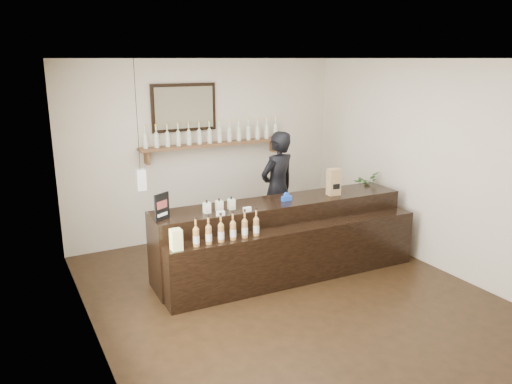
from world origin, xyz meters
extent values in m
plane|color=black|center=(0.00, 0.00, 0.00)|extent=(5.00, 5.00, 0.00)
plane|color=beige|center=(0.00, 2.50, 1.40)|extent=(4.50, 0.00, 4.50)
plane|color=beige|center=(0.00, -2.50, 1.40)|extent=(4.50, 0.00, 4.50)
plane|color=beige|center=(-2.25, 0.00, 1.40)|extent=(0.00, 5.00, 5.00)
plane|color=beige|center=(2.25, 0.00, 1.40)|extent=(0.00, 5.00, 5.00)
plane|color=white|center=(0.00, 0.00, 2.80)|extent=(5.00, 5.00, 0.00)
cube|color=brown|center=(0.10, 2.37, 1.50)|extent=(2.40, 0.25, 0.04)
cube|color=brown|center=(-0.98, 2.40, 1.38)|extent=(0.04, 0.20, 0.20)
cube|color=brown|center=(1.18, 2.40, 1.38)|extent=(0.04, 0.20, 0.20)
cube|color=black|center=(-0.35, 2.47, 2.08)|extent=(1.02, 0.04, 0.72)
cube|color=#403929|center=(-0.35, 2.44, 2.08)|extent=(0.92, 0.01, 0.62)
cube|color=white|center=(-1.30, 1.60, 1.25)|extent=(0.12, 0.12, 0.28)
cylinder|color=black|center=(-1.30, 1.60, 2.09)|extent=(0.01, 0.01, 1.41)
cylinder|color=silver|center=(-1.00, 2.37, 1.62)|extent=(0.07, 0.07, 0.20)
cone|color=silver|center=(-1.00, 2.37, 1.75)|extent=(0.07, 0.07, 0.05)
cylinder|color=silver|center=(-1.00, 2.37, 1.81)|extent=(0.02, 0.02, 0.07)
cylinder|color=yellow|center=(-1.00, 2.37, 1.86)|extent=(0.03, 0.03, 0.02)
cylinder|color=white|center=(-1.00, 2.37, 1.60)|extent=(0.07, 0.07, 0.09)
cylinder|color=silver|center=(-0.83, 2.37, 1.62)|extent=(0.07, 0.07, 0.20)
cone|color=silver|center=(-0.83, 2.37, 1.75)|extent=(0.07, 0.07, 0.05)
cylinder|color=silver|center=(-0.83, 2.37, 1.81)|extent=(0.02, 0.02, 0.07)
cylinder|color=yellow|center=(-0.83, 2.37, 1.86)|extent=(0.03, 0.03, 0.02)
cylinder|color=white|center=(-0.83, 2.37, 1.60)|extent=(0.07, 0.07, 0.09)
cylinder|color=silver|center=(-0.66, 2.37, 1.62)|extent=(0.07, 0.07, 0.20)
cone|color=silver|center=(-0.66, 2.37, 1.75)|extent=(0.07, 0.07, 0.05)
cylinder|color=silver|center=(-0.66, 2.37, 1.81)|extent=(0.02, 0.02, 0.07)
cylinder|color=yellow|center=(-0.66, 2.37, 1.86)|extent=(0.03, 0.03, 0.02)
cylinder|color=white|center=(-0.66, 2.37, 1.60)|extent=(0.07, 0.07, 0.09)
cylinder|color=silver|center=(-0.49, 2.37, 1.62)|extent=(0.07, 0.07, 0.20)
cone|color=silver|center=(-0.49, 2.37, 1.75)|extent=(0.07, 0.07, 0.05)
cylinder|color=silver|center=(-0.49, 2.37, 1.81)|extent=(0.02, 0.02, 0.07)
cylinder|color=yellow|center=(-0.49, 2.37, 1.86)|extent=(0.03, 0.03, 0.02)
cylinder|color=white|center=(-0.49, 2.37, 1.60)|extent=(0.07, 0.07, 0.09)
cylinder|color=silver|center=(-0.32, 2.37, 1.62)|extent=(0.07, 0.07, 0.20)
cone|color=silver|center=(-0.32, 2.37, 1.75)|extent=(0.07, 0.07, 0.05)
cylinder|color=silver|center=(-0.32, 2.37, 1.81)|extent=(0.02, 0.02, 0.07)
cylinder|color=yellow|center=(-0.32, 2.37, 1.86)|extent=(0.03, 0.03, 0.02)
cylinder|color=white|center=(-0.32, 2.37, 1.60)|extent=(0.07, 0.07, 0.09)
cylinder|color=silver|center=(-0.15, 2.37, 1.62)|extent=(0.07, 0.07, 0.20)
cone|color=silver|center=(-0.15, 2.37, 1.75)|extent=(0.07, 0.07, 0.05)
cylinder|color=silver|center=(-0.15, 2.37, 1.81)|extent=(0.02, 0.02, 0.07)
cylinder|color=yellow|center=(-0.15, 2.37, 1.86)|extent=(0.03, 0.03, 0.02)
cylinder|color=white|center=(-0.15, 2.37, 1.60)|extent=(0.07, 0.07, 0.09)
cylinder|color=silver|center=(0.02, 2.37, 1.62)|extent=(0.07, 0.07, 0.20)
cone|color=silver|center=(0.02, 2.37, 1.75)|extent=(0.07, 0.07, 0.05)
cylinder|color=silver|center=(0.02, 2.37, 1.81)|extent=(0.02, 0.02, 0.07)
cylinder|color=yellow|center=(0.02, 2.37, 1.86)|extent=(0.03, 0.03, 0.02)
cylinder|color=white|center=(0.02, 2.37, 1.60)|extent=(0.07, 0.07, 0.09)
cylinder|color=silver|center=(0.18, 2.37, 1.62)|extent=(0.07, 0.07, 0.20)
cone|color=silver|center=(0.18, 2.37, 1.75)|extent=(0.07, 0.07, 0.05)
cylinder|color=silver|center=(0.18, 2.37, 1.81)|extent=(0.02, 0.02, 0.07)
cylinder|color=yellow|center=(0.18, 2.37, 1.86)|extent=(0.03, 0.03, 0.02)
cylinder|color=white|center=(0.18, 2.37, 1.60)|extent=(0.07, 0.07, 0.09)
cylinder|color=silver|center=(0.35, 2.37, 1.62)|extent=(0.07, 0.07, 0.20)
cone|color=silver|center=(0.35, 2.37, 1.75)|extent=(0.07, 0.07, 0.05)
cylinder|color=silver|center=(0.35, 2.37, 1.81)|extent=(0.02, 0.02, 0.07)
cylinder|color=yellow|center=(0.35, 2.37, 1.86)|extent=(0.03, 0.03, 0.02)
cylinder|color=white|center=(0.35, 2.37, 1.60)|extent=(0.07, 0.07, 0.09)
cylinder|color=silver|center=(0.52, 2.37, 1.62)|extent=(0.07, 0.07, 0.20)
cone|color=silver|center=(0.52, 2.37, 1.75)|extent=(0.07, 0.07, 0.05)
cylinder|color=silver|center=(0.52, 2.37, 1.81)|extent=(0.02, 0.02, 0.07)
cylinder|color=yellow|center=(0.52, 2.37, 1.86)|extent=(0.03, 0.03, 0.02)
cylinder|color=white|center=(0.52, 2.37, 1.60)|extent=(0.07, 0.07, 0.09)
cylinder|color=silver|center=(0.69, 2.37, 1.62)|extent=(0.07, 0.07, 0.20)
cone|color=silver|center=(0.69, 2.37, 1.75)|extent=(0.07, 0.07, 0.05)
cylinder|color=silver|center=(0.69, 2.37, 1.81)|extent=(0.02, 0.02, 0.07)
cylinder|color=yellow|center=(0.69, 2.37, 1.86)|extent=(0.03, 0.03, 0.02)
cylinder|color=white|center=(0.69, 2.37, 1.60)|extent=(0.07, 0.07, 0.09)
cylinder|color=silver|center=(0.86, 2.37, 1.62)|extent=(0.07, 0.07, 0.20)
cone|color=silver|center=(0.86, 2.37, 1.75)|extent=(0.07, 0.07, 0.05)
cylinder|color=silver|center=(0.86, 2.37, 1.81)|extent=(0.02, 0.02, 0.07)
cylinder|color=yellow|center=(0.86, 2.37, 1.86)|extent=(0.03, 0.03, 0.02)
cylinder|color=white|center=(0.86, 2.37, 1.60)|extent=(0.07, 0.07, 0.09)
cylinder|color=silver|center=(1.03, 2.37, 1.62)|extent=(0.07, 0.07, 0.20)
cone|color=silver|center=(1.03, 2.37, 1.75)|extent=(0.07, 0.07, 0.05)
cylinder|color=silver|center=(1.03, 2.37, 1.81)|extent=(0.02, 0.02, 0.07)
cylinder|color=yellow|center=(1.03, 2.37, 1.86)|extent=(0.03, 0.03, 0.02)
cylinder|color=white|center=(1.03, 2.37, 1.60)|extent=(0.07, 0.07, 0.09)
cylinder|color=silver|center=(1.20, 2.37, 1.62)|extent=(0.07, 0.07, 0.20)
cone|color=silver|center=(1.20, 2.37, 1.75)|extent=(0.07, 0.07, 0.05)
cylinder|color=silver|center=(1.20, 2.37, 1.81)|extent=(0.02, 0.02, 0.07)
cylinder|color=yellow|center=(1.20, 2.37, 1.86)|extent=(0.03, 0.03, 0.02)
cylinder|color=white|center=(1.20, 2.37, 1.60)|extent=(0.07, 0.07, 0.09)
cube|color=black|center=(0.32, 0.70, 0.49)|extent=(3.50, 0.73, 0.97)
cube|color=black|center=(0.32, 0.24, 0.37)|extent=(3.49, 0.42, 0.74)
cube|color=white|center=(-0.65, 0.47, 1.00)|extent=(0.10, 0.04, 0.05)
cube|color=white|center=(-0.30, 0.47, 1.00)|extent=(0.10, 0.04, 0.05)
cube|color=#F3F797|center=(-1.30, 0.24, 0.80)|extent=(0.12, 0.12, 0.12)
cube|color=#F3F797|center=(-1.30, 0.24, 0.92)|extent=(0.12, 0.12, 0.12)
cube|color=silver|center=(-0.76, 0.65, 1.04)|extent=(0.08, 0.08, 0.13)
cube|color=beige|center=(-0.76, 0.60, 1.04)|extent=(0.07, 0.00, 0.06)
cylinder|color=black|center=(-0.76, 0.65, 1.12)|extent=(0.02, 0.02, 0.03)
cube|color=silver|center=(-0.59, 0.65, 1.04)|extent=(0.08, 0.08, 0.13)
cube|color=beige|center=(-0.59, 0.60, 1.04)|extent=(0.07, 0.00, 0.06)
cylinder|color=black|center=(-0.59, 0.65, 1.12)|extent=(0.02, 0.02, 0.03)
cube|color=silver|center=(-0.43, 0.65, 1.04)|extent=(0.08, 0.08, 0.13)
cube|color=beige|center=(-0.43, 0.60, 1.04)|extent=(0.07, 0.00, 0.06)
cylinder|color=black|center=(-0.43, 0.65, 1.12)|extent=(0.02, 0.02, 0.03)
cylinder|color=#A67238|center=(-1.07, 0.24, 0.84)|extent=(0.07, 0.07, 0.20)
cone|color=#A67238|center=(-1.07, 0.24, 0.97)|extent=(0.07, 0.07, 0.05)
cylinder|color=#A67238|center=(-1.07, 0.24, 1.03)|extent=(0.02, 0.02, 0.07)
cylinder|color=black|center=(-1.07, 0.24, 1.07)|extent=(0.03, 0.03, 0.02)
cylinder|color=white|center=(-1.07, 0.24, 0.82)|extent=(0.07, 0.07, 0.09)
cylinder|color=#A67238|center=(-0.91, 0.24, 0.84)|extent=(0.07, 0.07, 0.20)
cone|color=#A67238|center=(-0.91, 0.24, 0.97)|extent=(0.07, 0.07, 0.05)
cylinder|color=#A67238|center=(-0.91, 0.24, 1.03)|extent=(0.02, 0.02, 0.07)
cylinder|color=black|center=(-0.91, 0.24, 1.07)|extent=(0.03, 0.03, 0.02)
cylinder|color=white|center=(-0.91, 0.24, 0.82)|extent=(0.07, 0.07, 0.09)
cylinder|color=#A67238|center=(-0.76, 0.24, 0.84)|extent=(0.07, 0.07, 0.20)
cone|color=#A67238|center=(-0.76, 0.24, 0.97)|extent=(0.07, 0.07, 0.05)
cylinder|color=#A67238|center=(-0.76, 0.24, 1.03)|extent=(0.02, 0.02, 0.07)
cylinder|color=black|center=(-0.76, 0.24, 1.07)|extent=(0.03, 0.03, 0.02)
cylinder|color=white|center=(-0.76, 0.24, 0.82)|extent=(0.07, 0.07, 0.09)
cylinder|color=#A67238|center=(-0.60, 0.24, 0.84)|extent=(0.07, 0.07, 0.20)
cone|color=#A67238|center=(-0.60, 0.24, 0.97)|extent=(0.07, 0.07, 0.05)
cylinder|color=#A67238|center=(-0.60, 0.24, 1.03)|extent=(0.02, 0.02, 0.07)
cylinder|color=black|center=(-0.60, 0.24, 1.07)|extent=(0.03, 0.03, 0.02)
cylinder|color=white|center=(-0.60, 0.24, 0.82)|extent=(0.07, 0.07, 0.09)
cylinder|color=#A67238|center=(-0.45, 0.24, 0.84)|extent=(0.07, 0.07, 0.20)
cone|color=#A67238|center=(-0.45, 0.24, 0.97)|extent=(0.07, 0.07, 0.05)
cylinder|color=#A67238|center=(-0.45, 0.24, 1.03)|extent=(0.02, 0.02, 0.07)
cylinder|color=black|center=(-0.45, 0.24, 1.07)|extent=(0.03, 0.03, 0.02)
cylinder|color=white|center=(-0.45, 0.24, 0.82)|extent=(0.07, 0.07, 0.09)
cylinder|color=#A67238|center=(-0.30, 0.24, 0.84)|extent=(0.07, 0.07, 0.20)
cone|color=#A67238|center=(-0.30, 0.24, 0.97)|extent=(0.07, 0.07, 0.05)
cylinder|color=#A67238|center=(-0.30, 0.24, 1.03)|extent=(0.02, 0.02, 0.07)
cylinder|color=black|center=(-0.30, 0.24, 1.07)|extent=(0.03, 0.03, 0.02)
cylinder|color=white|center=(-0.30, 0.24, 0.82)|extent=(0.07, 0.07, 0.09)
cube|color=black|center=(-1.32, 0.64, 1.13)|extent=(0.21, 0.13, 0.32)
cube|color=brown|center=(-1.32, 0.63, 1.16)|extent=(0.15, 0.08, 0.09)
cube|color=white|center=(-1.32, 0.63, 1.04)|extent=(0.15, 0.08, 0.04)
cube|color=#987349|center=(1.11, 0.61, 1.16)|extent=(0.18, 0.14, 0.37)
cube|color=black|center=(1.11, 0.54, 1.11)|extent=(0.10, 0.01, 0.07)
cube|color=blue|center=(0.38, 0.65, 1.01)|extent=(0.14, 0.05, 0.06)
cylinder|color=blue|center=(0.38, 0.65, 1.05)|extent=(0.07, 0.03, 0.07)
cube|color=brown|center=(2.00, 0.98, 0.35)|extent=(0.40, 0.52, 0.71)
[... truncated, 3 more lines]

